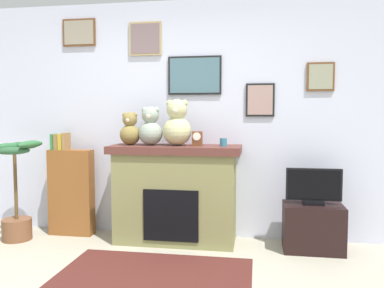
# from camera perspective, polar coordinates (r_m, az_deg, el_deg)

# --- Properties ---
(back_wall) EXTENTS (5.20, 0.15, 2.60)m
(back_wall) POSITION_cam_1_polar(r_m,az_deg,el_deg) (4.46, -2.54, 3.63)
(back_wall) COLOR silver
(back_wall) RESTS_ON ground_plane
(fireplace) EXTENTS (1.37, 0.56, 1.03)m
(fireplace) POSITION_cam_1_polar(r_m,az_deg,el_deg) (4.23, -2.36, -7.10)
(fireplace) COLOR olive
(fireplace) RESTS_ON ground_plane
(bookshelf) EXTENTS (0.49, 0.16, 1.15)m
(bookshelf) POSITION_cam_1_polar(r_m,az_deg,el_deg) (4.67, -17.10, -6.35)
(bookshelf) COLOR brown
(bookshelf) RESTS_ON ground_plane
(potted_plant) EXTENTS (0.59, 0.56, 1.09)m
(potted_plant) POSITION_cam_1_polar(r_m,az_deg,el_deg) (4.68, -24.13, -6.90)
(potted_plant) COLOR brown
(potted_plant) RESTS_ON ground_plane
(tv_stand) EXTENTS (0.58, 0.40, 0.47)m
(tv_stand) POSITION_cam_1_polar(r_m,az_deg,el_deg) (4.20, 17.05, -11.43)
(tv_stand) COLOR black
(tv_stand) RESTS_ON ground_plane
(television) EXTENTS (0.54, 0.14, 0.36)m
(television) POSITION_cam_1_polar(r_m,az_deg,el_deg) (4.11, 17.18, -6.01)
(television) COLOR black
(television) RESTS_ON tv_stand
(area_rug) EXTENTS (1.64, 1.04, 0.01)m
(area_rug) POSITION_cam_1_polar(r_m,az_deg,el_deg) (3.51, -5.58, -18.36)
(area_rug) COLOR #4C201C
(area_rug) RESTS_ON ground_plane
(candle_jar) EXTENTS (0.07, 0.07, 0.08)m
(candle_jar) POSITION_cam_1_polar(r_m,az_deg,el_deg) (4.06, 4.55, 0.27)
(candle_jar) COLOR teal
(candle_jar) RESTS_ON fireplace
(mantel_clock) EXTENTS (0.10, 0.08, 0.15)m
(mantel_clock) POSITION_cam_1_polar(r_m,az_deg,el_deg) (4.09, 0.76, 0.80)
(mantel_clock) COLOR brown
(mantel_clock) RESTS_ON fireplace
(teddy_bear_brown) EXTENTS (0.22, 0.22, 0.35)m
(teddy_bear_brown) POSITION_cam_1_polar(r_m,az_deg,el_deg) (4.26, -8.95, 1.99)
(teddy_bear_brown) COLOR olive
(teddy_bear_brown) RESTS_ON fireplace
(teddy_bear_grey) EXTENTS (0.25, 0.25, 0.41)m
(teddy_bear_grey) POSITION_cam_1_polar(r_m,az_deg,el_deg) (4.19, -6.02, 2.34)
(teddy_bear_grey) COLOR #929E90
(teddy_bear_grey) RESTS_ON fireplace
(teddy_bear_tan) EXTENTS (0.30, 0.30, 0.48)m
(teddy_bear_tan) POSITION_cam_1_polar(r_m,az_deg,el_deg) (4.12, -2.18, 2.80)
(teddy_bear_tan) COLOR #C0BD87
(teddy_bear_tan) RESTS_ON fireplace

